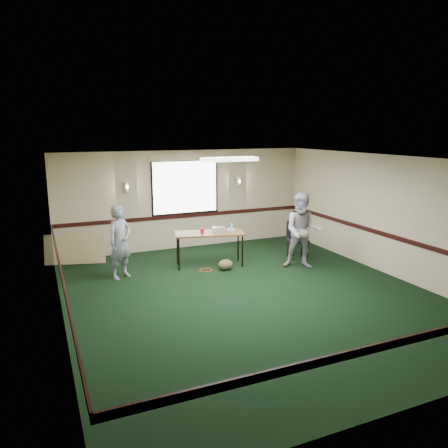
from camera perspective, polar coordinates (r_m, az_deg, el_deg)
name	(u,v)px	position (r m, az deg, el deg)	size (l,w,h in m)	color
ground	(250,295)	(8.87, 3.38, -9.26)	(8.00, 8.00, 0.00)	black
room_shell	(210,202)	(10.32, -1.82, 2.95)	(8.00, 8.02, 8.00)	tan
folding_table	(209,235)	(10.50, -1.91, -1.43)	(1.76, 1.03, 0.83)	brown
projector	(219,229)	(10.59, -0.70, -0.68)	(0.31, 0.26, 0.10)	#92929A
game_console	(231,230)	(10.68, 0.90, -0.73)	(0.18, 0.14, 0.05)	white
red_cup	(202,231)	(10.38, -2.88, -0.90)	(0.08, 0.08, 0.13)	#A90B20
water_bottle	(231,228)	(10.50, 0.98, -0.50)	(0.06, 0.06, 0.21)	#8DCEE6
duffel_bag	(225,265)	(10.33, 0.18, -5.33)	(0.36, 0.27, 0.25)	#4E472C
cable_coil	(206,270)	(10.34, -2.40, -6.02)	(0.30, 0.30, 0.02)	red
folded_table	(75,249)	(11.35, -18.88, -3.12)	(1.44, 0.06, 0.74)	tan
conference_chair	(297,236)	(11.42, 9.46, -1.59)	(0.52, 0.54, 0.93)	black
person_left	(120,242)	(9.88, -13.41, -2.31)	(0.60, 0.39, 1.64)	#3D5588
person_right	(303,231)	(10.46, 10.25, -0.89)	(0.88, 0.69, 1.81)	#7E91C4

